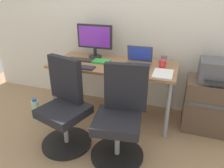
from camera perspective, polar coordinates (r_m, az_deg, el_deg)
ground_plane at (r=2.98m, az=0.31°, el=-7.89°), size 5.28×5.28×0.00m
back_wall at (r=2.94m, az=3.08°, el=18.64°), size 4.40×0.04×2.60m
desk at (r=2.69m, az=0.34°, el=4.01°), size 1.54×0.68×0.72m
office_chair_left at (r=2.34m, az=-12.33°, el=-6.14°), size 0.55×0.55×0.94m
office_chair_right at (r=2.12m, az=2.20°, el=-8.91°), size 0.54×0.54×0.94m
side_cabinet at (r=2.80m, az=24.54°, el=-5.14°), size 0.59×0.43×0.63m
printer at (r=2.63m, az=26.15°, el=3.14°), size 0.38×0.40×0.24m
water_bottle_on_floor at (r=2.94m, az=-19.50°, el=-6.56°), size 0.09×0.09×0.31m
desktop_monitor at (r=2.89m, az=-4.61°, el=11.92°), size 0.48×0.18×0.43m
open_laptop at (r=2.62m, az=6.96°, el=6.12°), size 0.31×0.28×0.22m
keyboard_by_monitor at (r=2.56m, az=-8.33°, el=4.48°), size 0.34×0.12×0.02m
keyboard_by_laptop at (r=2.83m, az=-8.33°, el=6.45°), size 0.34×0.12×0.02m
mouse_by_monitor at (r=2.34m, az=5.84°, el=2.90°), size 0.06×0.10×0.03m
mouse_by_laptop at (r=2.54m, az=-0.52°, el=4.76°), size 0.06×0.10×0.03m
coffee_mug at (r=2.59m, az=13.19°, el=5.23°), size 0.08×0.08×0.09m
pen_cup at (r=2.74m, az=13.54°, el=6.37°), size 0.07×0.07×0.10m
notebook at (r=2.71m, az=-2.88°, el=5.95°), size 0.21×0.15×0.03m
paper_pile at (r=2.40m, az=13.35°, el=2.69°), size 0.21×0.30×0.01m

